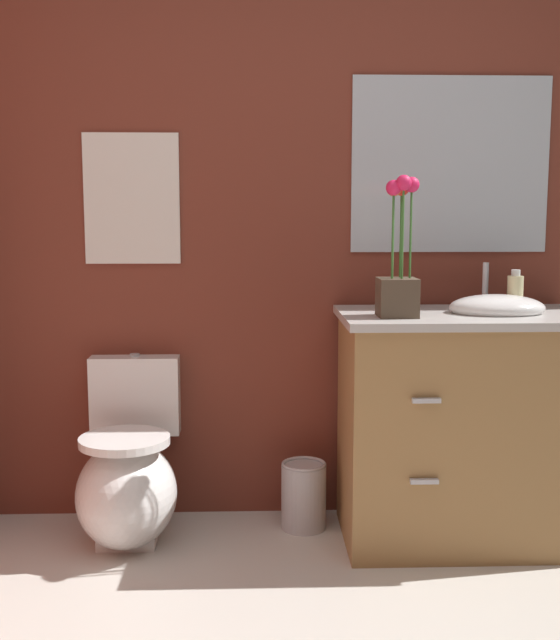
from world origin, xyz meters
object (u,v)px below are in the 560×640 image
Objects in this scene: soap_bottle at (515,292)px; trash_bin at (304,495)px; vanity_cabinet at (462,424)px; wall_mirror at (450,165)px; toilet at (128,479)px; flower_vase at (398,270)px; wall_poster at (132,199)px.

soap_bottle reaches higher than trash_bin.
vanity_cabinet is 1.04m from wall_mirror.
toilet reaches higher than trash_bin.
soap_bottle is at bearing 19.11° from flower_vase.
toilet is 1.33× the size of wall_poster.
flower_vase reaches higher than vanity_cabinet.
soap_bottle is 0.30× the size of wall_poster.
trash_bin is at bearing 147.74° from flower_vase.
wall_mirror reaches higher than toilet.
trash_bin is 0.34× the size of wall_mirror.
soap_bottle is 0.58m from wall_mirror.
wall_mirror is at bearing 54.42° from flower_vase.
wall_mirror is at bearing 134.92° from soap_bottle.
vanity_cabinet is at bearing -10.94° from trash_bin.
toilet is 4.39× the size of soap_bottle.
soap_bottle is at bearing -8.15° from wall_poster.
toilet is 1.66m from soap_bottle.
wall_poster reaches higher than vanity_cabinet.
wall_mirror is at bearing 90.51° from vanity_cabinet.
wall_poster reaches higher than trash_bin.
toilet is 0.70m from trash_bin.
flower_vase is (1.01, -0.12, 0.81)m from toilet.
wall_poster is (-1.01, 0.38, 0.26)m from flower_vase.
vanity_cabinet is 6.78× the size of soap_bottle.
vanity_cabinet reaches higher than trash_bin.
wall_poster reaches higher than flower_vase.
flower_vase reaches higher than soap_bottle.
flower_vase is 0.63× the size of wall_mirror.
wall_mirror is (-0.21, 0.21, 0.49)m from soap_bottle.
flower_vase is at bearing -6.53° from toilet.
toilet is 1.78m from wall_mirror.
wall_mirror is (0.60, 0.18, 1.31)m from trash_bin.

